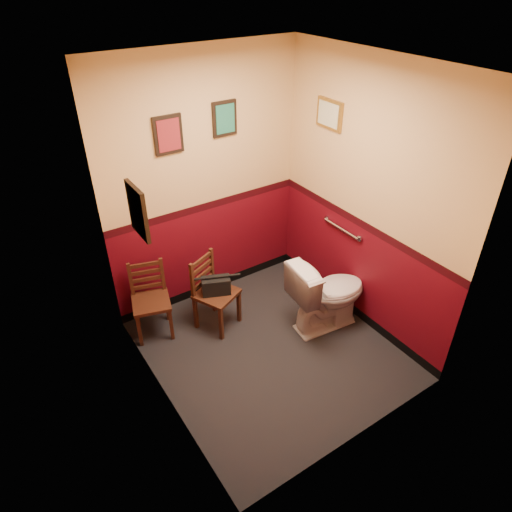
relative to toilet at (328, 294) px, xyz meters
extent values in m
cube|color=black|center=(-0.72, 0.00, -0.41)|extent=(2.20, 2.40, 0.00)
cube|color=silver|center=(-0.72, 0.00, 2.29)|extent=(2.20, 2.40, 0.00)
cube|color=#510712|center=(-0.72, 1.20, 0.94)|extent=(2.20, 0.00, 2.70)
cube|color=#510712|center=(-0.72, -1.20, 0.94)|extent=(2.20, 0.00, 2.70)
cube|color=#510712|center=(-1.82, 0.00, 0.94)|extent=(0.00, 2.40, 2.70)
cube|color=#510712|center=(0.38, 0.00, 0.94)|extent=(0.00, 2.40, 2.70)
cylinder|color=silver|center=(0.35, 0.25, 0.54)|extent=(0.03, 0.50, 0.03)
cylinder|color=silver|center=(0.37, 0.00, 0.54)|extent=(0.02, 0.06, 0.06)
cylinder|color=silver|center=(0.37, 0.50, 0.54)|extent=(0.02, 0.06, 0.06)
cube|color=black|center=(-1.07, 1.19, 1.54)|extent=(0.28, 0.03, 0.36)
cube|color=maroon|center=(-1.07, 1.17, 1.54)|extent=(0.22, 0.01, 0.30)
cube|color=black|center=(-0.47, 1.19, 1.59)|extent=(0.26, 0.03, 0.34)
cube|color=#237159|center=(-0.47, 1.17, 1.59)|extent=(0.20, 0.01, 0.28)
cube|color=black|center=(-1.80, 0.10, 1.44)|extent=(0.03, 0.30, 0.38)
cube|color=beige|center=(-1.79, 0.10, 1.44)|extent=(0.01, 0.24, 0.31)
cube|color=olive|center=(0.36, 0.60, 1.64)|extent=(0.03, 0.34, 0.28)
cube|color=beige|center=(0.35, 0.60, 1.64)|extent=(0.01, 0.28, 0.22)
imported|color=white|center=(0.00, 0.00, 0.00)|extent=(0.88, 0.55, 0.81)
cylinder|color=silver|center=(0.22, 0.01, -0.35)|extent=(0.11, 0.11, 0.11)
cylinder|color=silver|center=(0.22, 0.01, -0.16)|extent=(0.01, 0.01, 0.32)
cube|color=#412113|center=(-1.57, 0.89, -0.01)|extent=(0.46, 0.46, 0.04)
cube|color=#412113|center=(-1.77, 0.79, -0.21)|extent=(0.04, 0.04, 0.40)
cube|color=#412113|center=(-1.68, 1.09, -0.21)|extent=(0.04, 0.04, 0.40)
cube|color=#412113|center=(-1.46, 0.70, -0.21)|extent=(0.04, 0.04, 0.40)
cube|color=#412113|center=(-1.37, 1.00, -0.21)|extent=(0.04, 0.04, 0.40)
cube|color=#412113|center=(-1.68, 1.09, 0.19)|extent=(0.04, 0.04, 0.40)
cube|color=#412113|center=(-1.37, 1.00, 0.19)|extent=(0.04, 0.04, 0.40)
cube|color=#412113|center=(-1.52, 1.05, 0.08)|extent=(0.29, 0.11, 0.04)
cube|color=#412113|center=(-1.52, 1.05, 0.17)|extent=(0.29, 0.11, 0.04)
cube|color=#412113|center=(-1.52, 1.05, 0.26)|extent=(0.29, 0.11, 0.04)
cube|color=#412113|center=(-1.52, 1.05, 0.34)|extent=(0.29, 0.11, 0.04)
cube|color=#412113|center=(-0.96, 0.63, 0.00)|extent=(0.51, 0.51, 0.04)
cube|color=#412113|center=(-1.04, 0.42, -0.20)|extent=(0.05, 0.05, 0.41)
cube|color=#412113|center=(-1.17, 0.71, -0.20)|extent=(0.05, 0.05, 0.41)
cube|color=#412113|center=(-0.74, 0.55, -0.20)|extent=(0.05, 0.05, 0.41)
cube|color=#412113|center=(-0.88, 0.85, -0.20)|extent=(0.05, 0.05, 0.41)
cube|color=#412113|center=(-1.18, 0.72, 0.21)|extent=(0.05, 0.04, 0.41)
cube|color=#412113|center=(-0.88, 0.85, 0.21)|extent=(0.05, 0.04, 0.41)
cube|color=#412113|center=(-1.03, 0.78, 0.09)|extent=(0.29, 0.15, 0.04)
cube|color=#412113|center=(-1.03, 0.78, 0.18)|extent=(0.29, 0.15, 0.04)
cube|color=#412113|center=(-1.03, 0.78, 0.27)|extent=(0.29, 0.15, 0.04)
cube|color=#412113|center=(-1.03, 0.78, 0.36)|extent=(0.29, 0.15, 0.04)
cube|color=black|center=(-0.96, 0.63, 0.11)|extent=(0.32, 0.24, 0.18)
cylinder|color=black|center=(-0.96, 0.63, 0.22)|extent=(0.24, 0.12, 0.03)
cylinder|color=silver|center=(-0.83, 1.01, -0.36)|extent=(0.10, 0.10, 0.09)
cylinder|color=silver|center=(-0.71, 1.01, -0.36)|extent=(0.10, 0.10, 0.09)
cylinder|color=silver|center=(-0.77, 1.00, -0.27)|extent=(0.10, 0.10, 0.09)
cylinder|color=silver|center=(-0.77, 0.99, -0.18)|extent=(0.10, 0.10, 0.09)
camera|label=1|loc=(-2.67, -2.68, 2.92)|focal=32.00mm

